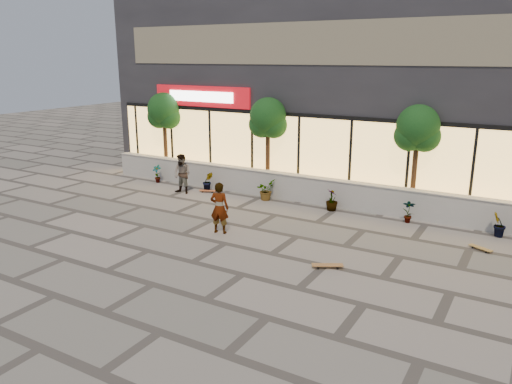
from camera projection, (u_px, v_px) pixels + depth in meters
The scene contains 17 objects.
ground at pixel (243, 274), 13.06m from camera, with size 80.00×80.00×0.00m, color gray.
planter_wall at pixel (340, 194), 18.76m from camera, with size 22.00×0.42×1.04m.
retail_building at pixel (388, 86), 22.35m from camera, with size 24.00×9.17×8.50m.
shrub_a at pixel (157, 174), 22.46m from camera, with size 0.43×0.29×0.81m, color #133D17.
shrub_b at pixel (208, 181), 21.10m from camera, with size 0.45×0.36×0.81m, color #133D17.
shrub_c at pixel (266, 190), 19.74m from camera, with size 0.73×0.63×0.81m, color #133D17.
shrub_d at pixel (332, 200), 18.38m from camera, with size 0.45×0.45×0.81m, color #133D17.
shrub_e at pixel (409, 211), 17.03m from camera, with size 0.43×0.29×0.81m, color #133D17.
shrub_f at pixel (499, 225), 15.67m from camera, with size 0.45×0.36×0.81m, color #133D17.
tree_west at pixel (164, 113), 23.06m from camera, with size 1.60×1.50×3.92m.
tree_midwest at pixel (268, 120), 20.39m from camera, with size 1.60×1.50×3.92m.
tree_mideast at pixel (418, 131), 17.48m from camera, with size 1.60×1.50×3.92m.
skater_center at pixel (219, 208), 15.93m from camera, with size 0.61×0.40×1.68m, color silver.
skater_left at pixel (182, 174), 20.55m from camera, with size 0.80×0.63×1.65m, color #918B5D.
skateboard_center at pixel (328, 265), 13.43m from camera, with size 0.84×0.61×0.10m.
skateboard_left at pixel (208, 191), 20.91m from camera, with size 0.71×0.41×0.08m.
skateboard_right_near at pixel (481, 248), 14.68m from camera, with size 0.71×0.48×0.09m.
Camera 1 is at (6.35, -10.22, 5.54)m, focal length 35.00 mm.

